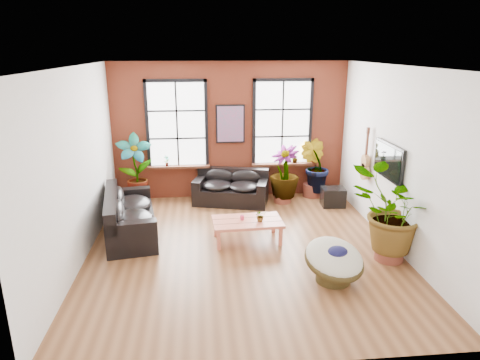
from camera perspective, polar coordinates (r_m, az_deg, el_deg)
The scene contains 19 objects.
room at distance 8.07m, azimuth 0.31°, elevation 2.42°, with size 6.04×6.54×3.54m.
sofa_back at distance 10.91m, azimuth -1.17°, elevation -1.09°, with size 2.00×1.32×0.85m.
sofa_left at distance 9.35m, azimuth -14.77°, elevation -4.66°, with size 1.34×2.44×0.91m.
coffee_table at distance 8.75m, azimuth 0.98°, elevation -5.71°, with size 1.44×0.87×0.54m.
papasan_chair at distance 7.48m, azimuth 12.45°, elevation -10.40°, with size 1.30×1.30×0.76m.
poster at distance 10.98m, azimuth -1.30°, elevation 7.48°, with size 0.74×0.06×0.98m.
tv_wall_unit at distance 9.30m, azimuth 18.32°, elevation 2.22°, with size 0.13×1.86×1.20m.
media_box at distance 10.96m, azimuth 12.29°, elevation -2.22°, with size 0.59×0.51×0.47m.
pot_back_left at distance 11.13m, azimuth -13.69°, elevation -2.19°, with size 0.59×0.59×0.40m.
pot_back_right at distance 11.59m, azimuth 9.58°, elevation -1.31°, with size 0.53×0.53×0.35m.
pot_right_wall at distance 8.56m, azimuth 19.29°, elevation -8.77°, with size 0.62×0.62×0.39m.
pot_mid at distance 11.05m, azimuth 5.68°, elevation -2.14°, with size 0.46×0.46×0.32m.
floor_plant_back_left at distance 10.94m, azimuth -13.80°, elevation 1.71°, with size 0.87×0.59×1.65m, color #2D5617.
floor_plant_back_right at distance 11.38m, azimuth 9.90°, elevation 1.85°, with size 0.76×0.61×1.38m, color #2D5617.
floor_plant_right_wall at distance 8.26m, azimuth 19.59°, elevation -4.04°, with size 1.43×1.24×1.59m, color #2D5617.
floor_plant_mid at distance 10.87m, azimuth 5.94°, elevation 1.09°, with size 0.75×0.75×1.33m, color #2D5617.
table_plant at distance 8.65m, azimuth 2.75°, elevation -4.77°, with size 0.22×0.19×0.24m, color #2D5617.
sill_plant_left at distance 11.13m, azimuth -9.75°, elevation 2.54°, with size 0.14×0.10×0.27m, color #2D5617.
sill_plant_right at distance 11.37m, azimuth 7.34°, elevation 2.97°, with size 0.15×0.15×0.27m, color #2D5617.
Camera 1 is at (-0.79, -7.62, 3.81)m, focal length 32.00 mm.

